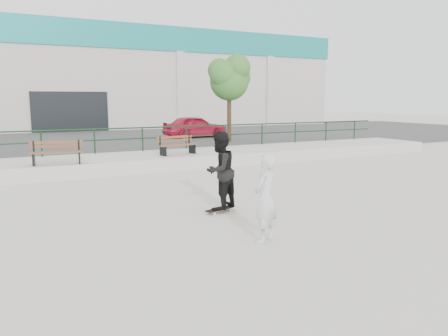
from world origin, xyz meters
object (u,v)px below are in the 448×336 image
bench_left (57,153)px  seated_skater (265,198)px  bench_right (177,145)px  red_car (195,126)px  skateboard (220,209)px  tree (230,77)px  standing_skater (220,170)px

bench_left → seated_skater: 9.32m
bench_right → red_car: size_ratio=0.46×
bench_left → skateboard: bearing=-57.4°
tree → red_car: 4.13m
bench_left → red_car: bearing=50.5°
red_car → skateboard: size_ratio=4.60×
bench_left → bench_right: bearing=16.0°
bench_right → skateboard: bearing=-113.7°
skateboard → standing_skater: 0.95m
bench_left → tree: bearing=35.0°
red_car → seated_skater: bearing=158.4°
red_car → skateboard: red_car is taller
tree → skateboard: bearing=-119.2°
bench_right → skateboard: 7.40m
seated_skater → tree: bearing=-146.3°
red_car → skateboard: bearing=156.2°
skateboard → standing_skater: bearing=65.8°
red_car → standing_skater: 15.13m
tree → standing_skater: 12.93m
bench_left → red_car: 11.29m
bench_left → tree: (9.05, 4.45, 2.93)m
tree → skateboard: size_ratio=5.52×
standing_skater → tree: bearing=-148.2°
red_car → seated_skater: (-5.73, -16.43, -0.28)m
skateboard → tree: bearing=43.7°
tree → red_car: tree is taller
bench_right → standing_skater: (-1.71, -7.15, 0.15)m
seated_skater → bench_left: bearing=-104.0°
standing_skater → seated_skater: 2.36m
tree → seated_skater: 15.10m
bench_left → skateboard: (2.90, -6.58, -0.82)m
bench_left → bench_right: 4.64m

